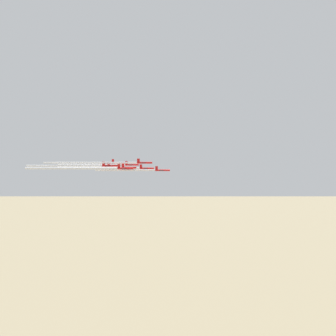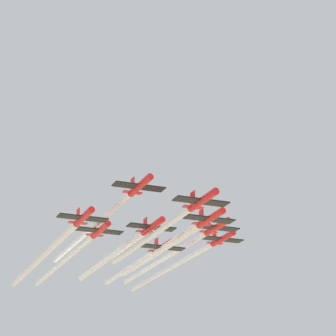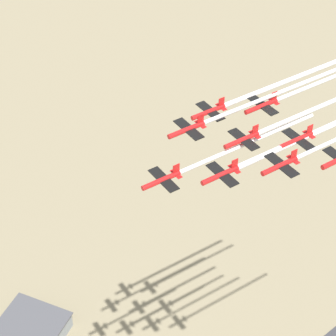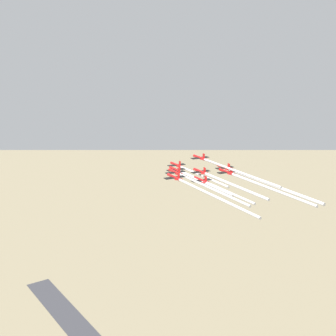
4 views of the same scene
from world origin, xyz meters
name	(u,v)px [view 1 (image 1 of 4)]	position (x,y,z in m)	size (l,w,h in m)	color
jet_0	(162,170)	(13.00, -27.94, 154.22)	(8.62, 8.46, 3.07)	red
jet_1	(146,168)	(18.40, -38.83, 155.05)	(8.62, 8.46, 3.07)	red
jet_2	(144,163)	(25.14, -28.51, 159.09)	(8.62, 8.46, 3.07)	red
jet_3	(131,165)	(23.80, -49.72, 157.04)	(8.62, 8.46, 3.07)	red
jet_4	(128,168)	(30.54, -39.40, 155.80)	(8.62, 8.46, 3.07)	red
jet_5	(125,168)	(37.28, -29.08, 156.09)	(8.62, 8.46, 3.07)	red
jet_6	(118,163)	(29.20, -60.61, 158.15)	(8.62, 8.46, 3.07)	red
jet_7	(114,168)	(35.94, -50.29, 155.34)	(8.62, 8.46, 3.07)	red
jet_8	(109,166)	(42.68, -39.97, 157.25)	(8.62, 8.46, 3.07)	red
smoke_trail_0	(125,170)	(32.22, -40.50, 154.18)	(31.94, 21.32, 0.96)	white
smoke_trail_1	(110,168)	(38.08, -51.69, 155.01)	(33.06, 22.22, 1.31)	white
smoke_trail_2	(96,163)	(49.41, -44.37, 159.04)	(42.04, 27.91, 0.94)	white
smoke_trail_3	(91,165)	(46.40, -64.48, 156.99)	(38.66, 25.68, 0.90)	white
smoke_trail_4	(90,168)	(50.89, -52.69, 155.75)	(34.26, 22.88, 1.06)	white
smoke_trail_5	(71,168)	(63.23, -46.03, 156.05)	(45.52, 30.30, 1.19)	white
smoke_trail_6	(78,163)	(52.68, -75.95, 158.10)	(40.44, 26.86, 0.92)	white
smoke_trail_7	(84,168)	(51.97, -60.76, 155.29)	(25.52, 17.10, 0.90)	white
smoke_trail_8	(64,166)	(65.39, -54.80, 157.20)	(38.92, 25.87, 0.95)	white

